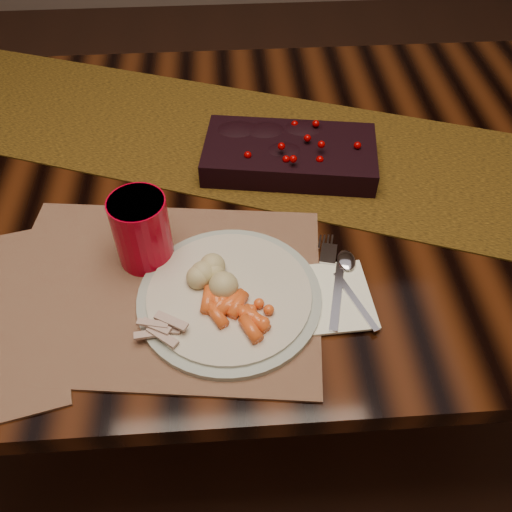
{
  "coord_description": "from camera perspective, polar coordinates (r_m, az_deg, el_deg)",
  "views": [
    {
      "loc": [
        -0.0,
        -0.8,
        1.43
      ],
      "look_at": [
        0.03,
        -0.25,
        0.8
      ],
      "focal_mm": 38.0,
      "sensor_mm": 36.0,
      "label": 1
    }
  ],
  "objects": [
    {
      "name": "floor",
      "position": [
        1.64,
        -1.84,
        -12.31
      ],
      "size": [
        5.0,
        5.0,
        0.0
      ],
      "primitive_type": "plane",
      "color": "black",
      "rests_on": "ground"
    },
    {
      "name": "fork",
      "position": [
        0.86,
        8.3,
        -2.95
      ],
      "size": [
        0.07,
        0.17,
        0.0
      ],
      "primitive_type": null,
      "rotation": [
        0.0,
        0.0,
        -0.25
      ],
      "color": "#ACA8C7",
      "rests_on": "napkin"
    },
    {
      "name": "dining_table",
      "position": [
        1.32,
        -2.23,
        -4.34
      ],
      "size": [
        1.8,
        1.0,
        0.75
      ],
      "primitive_type": "cube",
      "color": "black",
      "rests_on": "floor"
    },
    {
      "name": "placemat_main",
      "position": [
        0.87,
        -9.83,
        -3.36
      ],
      "size": [
        0.54,
        0.42,
        0.0
      ],
      "primitive_type": "cube",
      "rotation": [
        0.0,
        0.0,
        -0.12
      ],
      "color": "brown",
      "rests_on": "dining_table"
    },
    {
      "name": "red_cup",
      "position": [
        0.87,
        -11.93,
        2.63
      ],
      "size": [
        0.1,
        0.1,
        0.12
      ],
      "primitive_type": "cylinder",
      "rotation": [
        0.0,
        0.0,
        0.05
      ],
      "color": "#AD0017",
      "rests_on": "placemat_main"
    },
    {
      "name": "turkey_shreds",
      "position": [
        0.8,
        -10.02,
        -7.59
      ],
      "size": [
        0.07,
        0.06,
        0.01
      ],
      "primitive_type": null,
      "rotation": [
        0.0,
        0.0,
        0.04
      ],
      "color": "#A0938D",
      "rests_on": "dinner_plate"
    },
    {
      "name": "spoon",
      "position": [
        0.86,
        10.12,
        -3.3
      ],
      "size": [
        0.08,
        0.15,
        0.0
      ],
      "primitive_type": null,
      "rotation": [
        0.0,
        0.0,
        0.35
      ],
      "color": "silver",
      "rests_on": "napkin"
    },
    {
      "name": "mashed_potatoes",
      "position": [
        0.83,
        -4.8,
        -1.8
      ],
      "size": [
        0.1,
        0.09,
        0.05
      ],
      "primitive_type": null,
      "rotation": [
        0.0,
        0.0,
        0.26
      ],
      "color": "#EFCB83",
      "rests_on": "dinner_plate"
    },
    {
      "name": "dinner_plate",
      "position": [
        0.84,
        -2.82,
        -4.28
      ],
      "size": [
        0.31,
        0.31,
        0.02
      ],
      "primitive_type": "cylinder",
      "rotation": [
        0.0,
        0.0,
        -0.08
      ],
      "color": "beige",
      "rests_on": "placemat_main"
    },
    {
      "name": "table_runner",
      "position": [
        1.17,
        -5.6,
        12.69
      ],
      "size": [
        1.81,
        0.98,
        0.0
      ],
      "primitive_type": "cube",
      "rotation": [
        0.0,
        0.0,
        -0.36
      ],
      "color": "#4F3114",
      "rests_on": "dining_table"
    },
    {
      "name": "baby_carrots",
      "position": [
        0.8,
        -2.47,
        -5.77
      ],
      "size": [
        0.13,
        0.12,
        0.02
      ],
      "primitive_type": null,
      "rotation": [
        0.0,
        0.0,
        0.36
      ],
      "color": "#F0591E",
      "rests_on": "dinner_plate"
    },
    {
      "name": "centerpiece",
      "position": [
        1.06,
        3.57,
        10.94
      ],
      "size": [
        0.35,
        0.22,
        0.07
      ],
      "primitive_type": null,
      "rotation": [
        0.0,
        0.0,
        -0.16
      ],
      "color": "black",
      "rests_on": "table_runner"
    },
    {
      "name": "napkin",
      "position": [
        0.85,
        8.12,
        -4.25
      ],
      "size": [
        0.12,
        0.14,
        0.0
      ],
      "primitive_type": "cube",
      "rotation": [
        0.0,
        0.0,
        0.05
      ],
      "color": "white",
      "rests_on": "placemat_main"
    }
  ]
}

